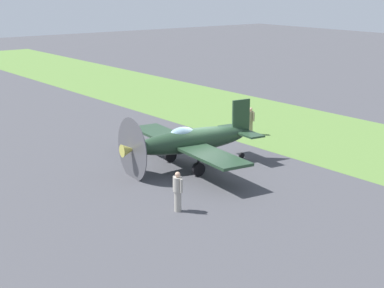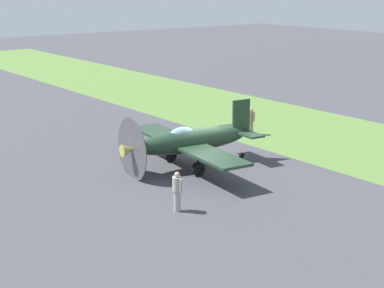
# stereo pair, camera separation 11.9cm
# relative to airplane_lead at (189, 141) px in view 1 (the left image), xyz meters

# --- Properties ---
(ground_plane) EXTENTS (160.00, 160.00, 0.00)m
(ground_plane) POSITION_rel_airplane_lead_xyz_m (0.33, -1.06, -1.43)
(ground_plane) COLOR #424247
(grass_verge) EXTENTS (120.00, 11.00, 0.01)m
(grass_verge) POSITION_rel_airplane_lead_xyz_m (0.33, -11.01, -1.43)
(grass_verge) COLOR #567A38
(grass_verge) RESTS_ON ground
(airplane_lead) EXTENTS (9.64, 7.64, 3.42)m
(airplane_lead) POSITION_rel_airplane_lead_xyz_m (0.00, 0.00, 0.00)
(airplane_lead) COLOR #233D28
(airplane_lead) RESTS_ON ground
(ground_crew_chief) EXTENTS (0.63, 0.38, 1.73)m
(ground_crew_chief) POSITION_rel_airplane_lead_xyz_m (3.34, -7.34, -0.52)
(ground_crew_chief) COLOR #847A5B
(ground_crew_chief) RESTS_ON ground
(ground_crew_mechanic) EXTENTS (0.63, 0.38, 1.73)m
(ground_crew_mechanic) POSITION_rel_airplane_lead_xyz_m (-4.69, 4.16, -0.52)
(ground_crew_mechanic) COLOR #9E998E
(ground_crew_mechanic) RESTS_ON ground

